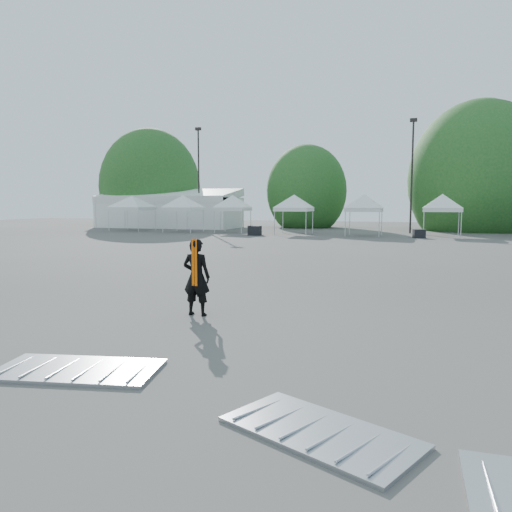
% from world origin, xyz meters
% --- Properties ---
extents(ground, '(120.00, 120.00, 0.00)m').
position_xyz_m(ground, '(0.00, 0.00, 0.00)').
color(ground, '#474442').
rests_on(ground, ground).
extents(marquee, '(15.00, 6.25, 4.23)m').
position_xyz_m(marquee, '(-22.00, 35.00, 1.97)').
color(marquee, white).
rests_on(marquee, ground).
extents(light_pole_west, '(0.60, 0.25, 10.30)m').
position_xyz_m(light_pole_west, '(-18.00, 34.00, 5.77)').
color(light_pole_west, black).
rests_on(light_pole_west, ground).
extents(light_pole_east, '(0.60, 0.25, 9.80)m').
position_xyz_m(light_pole_east, '(3.00, 32.00, 5.52)').
color(light_pole_east, black).
rests_on(light_pole_east, ground).
extents(tree_far_w, '(4.80, 4.80, 7.30)m').
position_xyz_m(tree_far_w, '(-26.00, 38.00, 4.54)').
color(tree_far_w, '#382314').
rests_on(tree_far_w, ground).
extents(tree_mid_w, '(4.16, 4.16, 6.33)m').
position_xyz_m(tree_mid_w, '(-8.00, 40.00, 3.93)').
color(tree_mid_w, '#382314').
rests_on(tree_mid_w, ground).
extents(tree_mid_e, '(5.12, 5.12, 7.79)m').
position_xyz_m(tree_mid_e, '(9.00, 39.00, 4.84)').
color(tree_mid_e, '#382314').
rests_on(tree_mid_e, ground).
extents(tent_a, '(4.74, 4.74, 3.88)m').
position_xyz_m(tent_a, '(-22.33, 28.26, 3.06)').
color(tent_a, silver).
rests_on(tent_a, ground).
extents(tent_b, '(4.13, 4.13, 3.88)m').
position_xyz_m(tent_b, '(-16.59, 27.52, 3.06)').
color(tent_b, silver).
rests_on(tent_b, ground).
extents(tent_c, '(3.86, 3.86, 3.88)m').
position_xyz_m(tent_c, '(-12.14, 28.45, 3.06)').
color(tent_c, silver).
rests_on(tent_c, ground).
extents(tent_d, '(4.06, 4.06, 3.88)m').
position_xyz_m(tent_d, '(-6.36, 27.82, 3.06)').
color(tent_d, silver).
rests_on(tent_d, ground).
extents(tent_e, '(3.95, 3.95, 3.88)m').
position_xyz_m(tent_e, '(-0.46, 27.18, 3.06)').
color(tent_e, silver).
rests_on(tent_e, ground).
extents(tent_f, '(4.08, 4.08, 3.88)m').
position_xyz_m(tent_f, '(5.43, 28.64, 3.06)').
color(tent_f, silver).
rests_on(tent_f, ground).
extents(man, '(0.66, 0.43, 1.78)m').
position_xyz_m(man, '(-0.98, -3.04, 0.89)').
color(man, black).
rests_on(man, ground).
extents(barrier_left, '(2.66, 1.69, 0.08)m').
position_xyz_m(barrier_left, '(-1.07, -7.18, 0.04)').
color(barrier_left, '#A9ADB2').
rests_on(barrier_left, ground).
extents(barrier_mid, '(2.43, 1.90, 0.07)m').
position_xyz_m(barrier_mid, '(2.88, -8.07, 0.03)').
color(barrier_mid, '#A9ADB2').
rests_on(barrier_mid, ground).
extents(crate_west, '(1.04, 0.84, 0.78)m').
position_xyz_m(crate_west, '(-8.93, 25.02, 0.39)').
color(crate_west, black).
rests_on(crate_west, ground).
extents(crate_mid, '(0.98, 0.84, 0.65)m').
position_xyz_m(crate_mid, '(3.77, 25.86, 0.33)').
color(crate_mid, black).
rests_on(crate_mid, ground).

